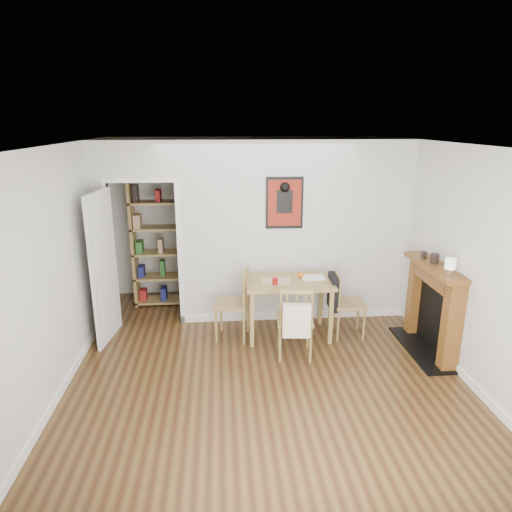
{
  "coord_description": "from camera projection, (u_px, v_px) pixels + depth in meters",
  "views": [
    {
      "loc": [
        -0.49,
        -4.86,
        2.84
      ],
      "look_at": [
        -0.05,
        0.6,
        1.21
      ],
      "focal_mm": 32.0,
      "sensor_mm": 36.0,
      "label": 1
    }
  ],
  "objects": [
    {
      "name": "red_glass",
      "position": [
        275.0,
        281.0,
        5.94
      ],
      "size": [
        0.07,
        0.07,
        0.09
      ],
      "primitive_type": "cylinder",
      "color": "maroon",
      "rests_on": "dining_table"
    },
    {
      "name": "dining_table",
      "position": [
        289.0,
        287.0,
        6.12
      ],
      "size": [
        1.16,
        0.74,
        0.79
      ],
      "color": "olive",
      "rests_on": "ground"
    },
    {
      "name": "ceramic_jar_b",
      "position": [
        424.0,
        255.0,
        5.78
      ],
      "size": [
        0.07,
        0.07,
        0.09
      ],
      "primitive_type": "cylinder",
      "color": "black",
      "rests_on": "fireplace"
    },
    {
      "name": "room_shell",
      "position": [
        263.0,
        235.0,
        6.42
      ],
      "size": [
        5.2,
        5.2,
        5.2
      ],
      "color": "silver",
      "rests_on": "ground"
    },
    {
      "name": "bookshelf",
      "position": [
        161.0,
        240.0,
        7.14
      ],
      "size": [
        0.89,
        0.36,
        2.11
      ],
      "color": "olive",
      "rests_on": "ground"
    },
    {
      "name": "chair_front",
      "position": [
        295.0,
        320.0,
        5.62
      ],
      "size": [
        0.52,
        0.58,
        0.96
      ],
      "color": "olive",
      "rests_on": "ground"
    },
    {
      "name": "placemat",
      "position": [
        276.0,
        281.0,
        6.07
      ],
      "size": [
        0.41,
        0.32,
        0.0
      ],
      "primitive_type": "cube",
      "rotation": [
        0.0,
        0.0,
        -0.1
      ],
      "color": "beige",
      "rests_on": "dining_table"
    },
    {
      "name": "chair_right",
      "position": [
        348.0,
        303.0,
        6.18
      ],
      "size": [
        0.54,
        0.48,
        0.9
      ],
      "color": "olive",
      "rests_on": "ground"
    },
    {
      "name": "notebook",
      "position": [
        313.0,
        278.0,
        6.19
      ],
      "size": [
        0.32,
        0.24,
        0.02
      ],
      "primitive_type": "cube",
      "rotation": [
        0.0,
        0.0,
        0.05
      ],
      "color": "white",
      "rests_on": "dining_table"
    },
    {
      "name": "mantel_lamp",
      "position": [
        450.0,
        265.0,
        5.15
      ],
      "size": [
        0.12,
        0.12,
        0.19
      ],
      "color": "silver",
      "rests_on": "fireplace"
    },
    {
      "name": "chair_left",
      "position": [
        232.0,
        304.0,
        6.1
      ],
      "size": [
        0.56,
        0.56,
        0.96
      ],
      "color": "olive",
      "rests_on": "ground"
    },
    {
      "name": "fireplace",
      "position": [
        434.0,
        305.0,
        5.72
      ],
      "size": [
        0.45,
        1.25,
        1.16
      ],
      "color": "brown",
      "rests_on": "ground"
    },
    {
      "name": "ceramic_jar_a",
      "position": [
        435.0,
        259.0,
        5.59
      ],
      "size": [
        0.1,
        0.1,
        0.12
      ],
      "primitive_type": "cylinder",
      "color": "black",
      "rests_on": "fireplace"
    },
    {
      "name": "orange_fruit",
      "position": [
        301.0,
        275.0,
        6.19
      ],
      "size": [
        0.07,
        0.07,
        0.07
      ],
      "primitive_type": "sphere",
      "color": "#D95E0B",
      "rests_on": "dining_table"
    },
    {
      "name": "ground",
      "position": [
        264.0,
        366.0,
        5.5
      ],
      "size": [
        5.2,
        5.2,
        0.0
      ],
      "primitive_type": "plane",
      "color": "#50381A",
      "rests_on": "ground"
    }
  ]
}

